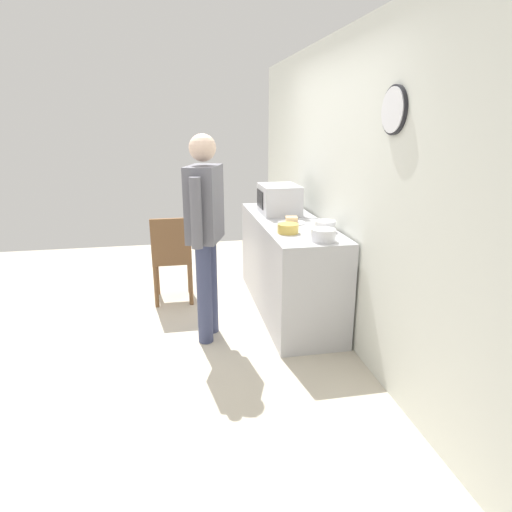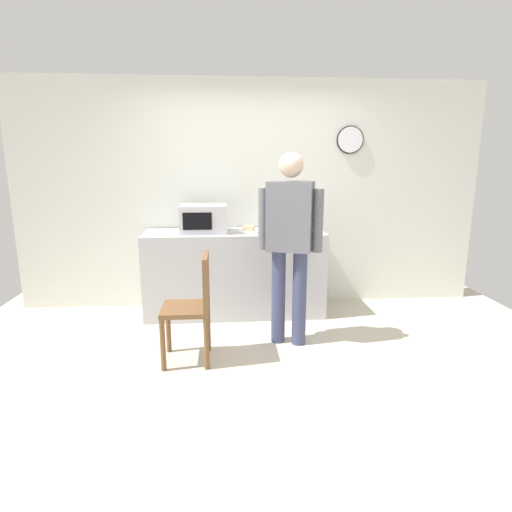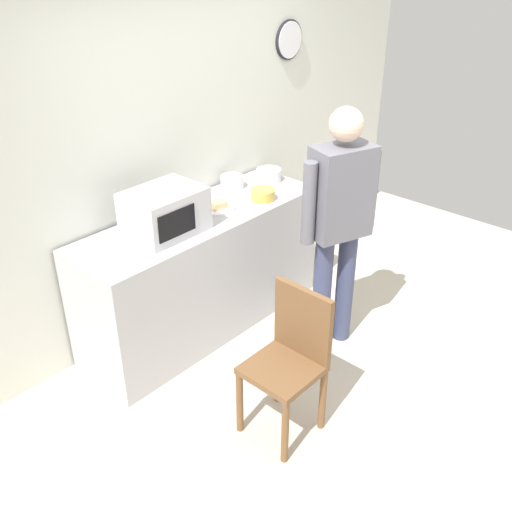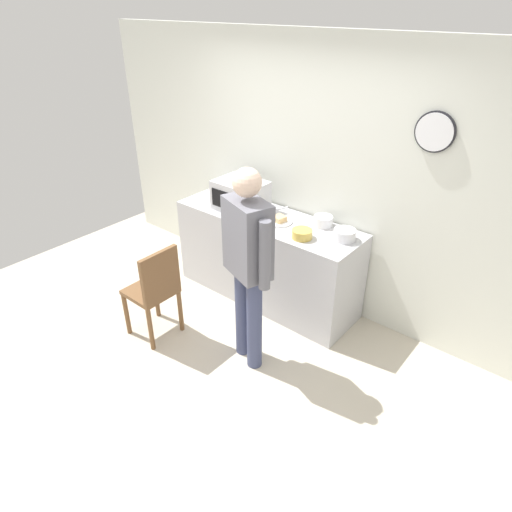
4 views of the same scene
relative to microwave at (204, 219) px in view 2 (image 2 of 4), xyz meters
The scene contains 12 objects.
ground_plane 1.71m from the microwave, 65.44° to the right, with size 6.00×6.00×0.00m, color beige.
back_wall 0.72m from the microwave, 36.06° to the left, with size 5.40×0.13×2.60m.
kitchen_counter 0.70m from the microwave, ahead, with size 1.97×0.62×0.94m, color #B7B7BC.
microwave is the anchor object (origin of this frame).
sandwich_plate 0.51m from the microwave, ahead, with size 0.25×0.25×0.06m.
salad_bowl 0.85m from the microwave, ahead, with size 0.18×0.18×0.08m, color gold.
cereal_bowl 1.16m from the microwave, ahead, with size 0.20×0.20×0.10m, color white.
mixing_bowl 0.88m from the microwave, 13.80° to the left, with size 0.18×0.18×0.10m, color white.
fork_utensil 0.44m from the microwave, 40.98° to the left, with size 0.17×0.02×0.01m, color silver.
spoon_utensil 0.59m from the microwave, 159.17° to the left, with size 0.17×0.02×0.01m, color silver.
person_standing 1.16m from the microwave, 45.93° to the right, with size 0.56×0.36×1.77m.
wooden_chair 1.27m from the microwave, 92.46° to the right, with size 0.40×0.40×0.94m.
Camera 2 is at (-0.34, -3.37, 1.70)m, focal length 29.63 mm.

